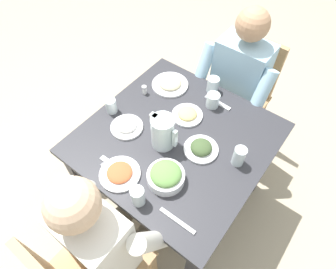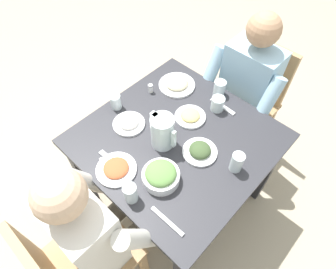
{
  "view_description": "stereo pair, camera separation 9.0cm",
  "coord_description": "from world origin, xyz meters",
  "px_view_note": "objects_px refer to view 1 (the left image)",
  "views": [
    {
      "loc": [
        0.52,
        -0.76,
        1.97
      ],
      "look_at": [
        -0.02,
        -0.05,
        0.78
      ],
      "focal_mm": 30.7,
      "sensor_mm": 36.0,
      "label": 1
    },
    {
      "loc": [
        0.59,
        -0.7,
        1.97
      ],
      "look_at": [
        -0.02,
        -0.05,
        0.78
      ],
      "focal_mm": 30.7,
      "sensor_mm": 36.0,
      "label": 2
    }
  ],
  "objects_px": {
    "plate_rice_curry": "(120,173)",
    "diner_near": "(113,228)",
    "diner_far": "(230,92)",
    "plate_beans": "(170,84)",
    "plate_dolmas": "(201,148)",
    "water_glass_near_right": "(111,106)",
    "plate_fries": "(187,114)",
    "water_glass_center": "(138,196)",
    "plate_yoghurt": "(127,126)",
    "water_pitcher": "(163,132)",
    "dining_table": "(176,149)",
    "water_glass_far_left": "(213,100)",
    "salt_shaker": "(144,90)",
    "water_glass_near_left": "(239,156)",
    "salad_bowl": "(166,176)",
    "water_glass_by_pitcher": "(213,85)",
    "chair_far": "(241,91)"
  },
  "relations": [
    {
      "from": "plate_beans",
      "to": "water_glass_near_left",
      "type": "relative_size",
      "value": 2.01
    },
    {
      "from": "plate_dolmas",
      "to": "salt_shaker",
      "type": "bearing_deg",
      "value": 164.34
    },
    {
      "from": "plate_dolmas",
      "to": "diner_far",
      "type": "bearing_deg",
      "value": 102.85
    },
    {
      "from": "dining_table",
      "to": "water_pitcher",
      "type": "xyz_separation_m",
      "value": [
        -0.03,
        -0.08,
        0.21
      ]
    },
    {
      "from": "chair_far",
      "to": "water_glass_near_left",
      "type": "distance_m",
      "value": 0.82
    },
    {
      "from": "plate_rice_curry",
      "to": "water_glass_near_left",
      "type": "xyz_separation_m",
      "value": [
        0.42,
        0.41,
        0.04
      ]
    },
    {
      "from": "plate_rice_curry",
      "to": "diner_near",
      "type": "bearing_deg",
      "value": -57.29
    },
    {
      "from": "water_glass_near_right",
      "to": "water_glass_by_pitcher",
      "type": "bearing_deg",
      "value": 53.47
    },
    {
      "from": "water_pitcher",
      "to": "diner_far",
      "type": "bearing_deg",
      "value": 84.84
    },
    {
      "from": "plate_fries",
      "to": "plate_yoghurt",
      "type": "xyz_separation_m",
      "value": [
        -0.21,
        -0.27,
        0.0
      ]
    },
    {
      "from": "water_glass_center",
      "to": "salt_shaker",
      "type": "height_order",
      "value": "water_glass_center"
    },
    {
      "from": "plate_rice_curry",
      "to": "water_glass_near_left",
      "type": "relative_size",
      "value": 1.81
    },
    {
      "from": "diner_far",
      "to": "plate_beans",
      "type": "relative_size",
      "value": 5.3
    },
    {
      "from": "dining_table",
      "to": "plate_rice_curry",
      "type": "xyz_separation_m",
      "value": [
        -0.08,
        -0.35,
        0.13
      ]
    },
    {
      "from": "dining_table",
      "to": "plate_beans",
      "type": "relative_size",
      "value": 4.23
    },
    {
      "from": "water_glass_near_right",
      "to": "dining_table",
      "type": "bearing_deg",
      "value": 10.83
    },
    {
      "from": "water_glass_by_pitcher",
      "to": "water_glass_near_right",
      "type": "relative_size",
      "value": 1.06
    },
    {
      "from": "diner_near",
      "to": "water_glass_center",
      "type": "height_order",
      "value": "diner_near"
    },
    {
      "from": "plate_dolmas",
      "to": "water_glass_near_right",
      "type": "xyz_separation_m",
      "value": [
        -0.55,
        -0.08,
        0.03
      ]
    },
    {
      "from": "diner_far",
      "to": "water_glass_far_left",
      "type": "distance_m",
      "value": 0.27
    },
    {
      "from": "plate_dolmas",
      "to": "water_glass_near_left",
      "type": "height_order",
      "value": "water_glass_near_left"
    },
    {
      "from": "chair_far",
      "to": "water_glass_far_left",
      "type": "distance_m",
      "value": 0.52
    },
    {
      "from": "water_glass_near_left",
      "to": "salad_bowl",
      "type": "bearing_deg",
      "value": -126.9
    },
    {
      "from": "salad_bowl",
      "to": "water_glass_near_left",
      "type": "height_order",
      "value": "water_glass_near_left"
    },
    {
      "from": "diner_near",
      "to": "diner_far",
      "type": "relative_size",
      "value": 1.0
    },
    {
      "from": "dining_table",
      "to": "plate_fries",
      "type": "relative_size",
      "value": 5.4
    },
    {
      "from": "water_glass_far_left",
      "to": "water_glass_near_right",
      "type": "distance_m",
      "value": 0.58
    },
    {
      "from": "water_glass_near_right",
      "to": "plate_rice_curry",
      "type": "bearing_deg",
      "value": -40.67
    },
    {
      "from": "water_glass_near_right",
      "to": "water_glass_center",
      "type": "distance_m",
      "value": 0.58
    },
    {
      "from": "diner_far",
      "to": "dining_table",
      "type": "bearing_deg",
      "value": -92.71
    },
    {
      "from": "water_glass_near_left",
      "to": "water_glass_center",
      "type": "xyz_separation_m",
      "value": [
        -0.25,
        -0.46,
        -0.0
      ]
    },
    {
      "from": "plate_dolmas",
      "to": "water_glass_center",
      "type": "relative_size",
      "value": 1.72
    },
    {
      "from": "plate_yoghurt",
      "to": "water_glass_far_left",
      "type": "distance_m",
      "value": 0.51
    },
    {
      "from": "water_glass_near_left",
      "to": "salt_shaker",
      "type": "distance_m",
      "value": 0.69
    },
    {
      "from": "diner_near",
      "to": "water_glass_center",
      "type": "bearing_deg",
      "value": 76.83
    },
    {
      "from": "dining_table",
      "to": "chair_far",
      "type": "xyz_separation_m",
      "value": [
        0.03,
        0.76,
        -0.11
      ]
    },
    {
      "from": "plate_beans",
      "to": "water_glass_near_left",
      "type": "xyz_separation_m",
      "value": [
        0.6,
        -0.24,
        0.04
      ]
    },
    {
      "from": "water_glass_center",
      "to": "water_glass_far_left",
      "type": "bearing_deg",
      "value": 94.23
    },
    {
      "from": "salad_bowl",
      "to": "water_glass_center",
      "type": "height_order",
      "value": "water_glass_center"
    },
    {
      "from": "plate_yoghurt",
      "to": "water_glass_by_pitcher",
      "type": "xyz_separation_m",
      "value": [
        0.21,
        0.53,
        0.03
      ]
    },
    {
      "from": "dining_table",
      "to": "diner_far",
      "type": "height_order",
      "value": "diner_far"
    },
    {
      "from": "diner_far",
      "to": "plate_fries",
      "type": "distance_m",
      "value": 0.42
    },
    {
      "from": "chair_far",
      "to": "water_glass_near_right",
      "type": "distance_m",
      "value": 0.98
    },
    {
      "from": "water_pitcher",
      "to": "salt_shaker",
      "type": "distance_m",
      "value": 0.4
    },
    {
      "from": "plate_fries",
      "to": "water_glass_by_pitcher",
      "type": "height_order",
      "value": "water_glass_by_pitcher"
    },
    {
      "from": "water_pitcher",
      "to": "plate_rice_curry",
      "type": "xyz_separation_m",
      "value": [
        -0.05,
        -0.28,
        -0.08
      ]
    },
    {
      "from": "water_glass_center",
      "to": "plate_yoghurt",
      "type": "bearing_deg",
      "value": 139.49
    },
    {
      "from": "dining_table",
      "to": "plate_dolmas",
      "type": "height_order",
      "value": "plate_dolmas"
    },
    {
      "from": "diner_near",
      "to": "plate_dolmas",
      "type": "relative_size",
      "value": 6.58
    },
    {
      "from": "chair_far",
      "to": "water_glass_center",
      "type": "distance_m",
      "value": 1.19
    }
  ]
}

